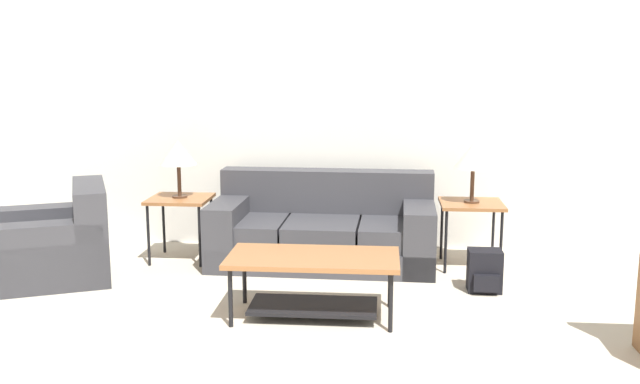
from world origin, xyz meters
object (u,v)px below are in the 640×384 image
Objects in this scene: side_table_right at (471,209)px; table_lamp_left at (178,154)px; table_lamp_right at (473,157)px; side_table_left at (180,204)px; couch at (323,231)px; backpack at (485,271)px; coffee_table at (313,272)px; armchair at (52,246)px.

table_lamp_left is (-2.67, 0.00, 0.47)m from side_table_right.
side_table_left is at bearing 180.00° from table_lamp_right.
couch is at bearing 178.73° from side_table_right.
side_table_left is 1.73× the size of backpack.
couch is 1.36m from side_table_left.
coffee_table is 2.08× the size of side_table_left.
table_lamp_left is at bearing 180.00° from side_table_right.
armchair is at bearing -145.34° from table_lamp_left.
table_lamp_left and table_lamp_right have the same top height.
table_lamp_left is 1.00× the size of table_lamp_right.
armchair is 2.45m from coffee_table.
side_table_left is at bearing -178.73° from couch.
table_lamp_right reaches higher than coffee_table.
backpack is (0.04, -0.71, -0.84)m from table_lamp_right.
side_table_left is at bearing 180.00° from side_table_right.
coffee_table is at bearing -132.43° from side_table_right.
armchair is at bearing -169.75° from table_lamp_right.
backpack is (3.66, -0.05, -0.11)m from armchair.
coffee_table is at bearing -45.51° from table_lamp_left.
couch reaches higher than backpack.
armchair reaches higher than backpack.
table_lamp_left reaches higher than coffee_table.
coffee_table is (2.33, -0.75, 0.06)m from armchair.
table_lamp_right is (2.67, 0.00, 0.00)m from table_lamp_left.
side_table_left is (-1.38, 1.41, 0.20)m from coffee_table.
coffee_table is (0.05, -1.44, 0.05)m from couch.
armchair is 1.36m from table_lamp_left.
table_lamp_left is at bearing 165.39° from backpack.
coffee_table is 2.02m from table_lamp_right.
backpack is at bearing -14.61° from table_lamp_left.
side_table_right is 0.47m from table_lamp_right.
coffee_table is at bearing -45.51° from side_table_left.
side_table_left is 0.47m from table_lamp_left.
armchair is at bearing -163.32° from couch.
backpack is (0.04, -0.71, -0.37)m from side_table_right.
backpack is (1.32, 0.70, -0.17)m from coffee_table.
side_table_left is 2.82m from backpack.
side_table_right is at bearing -1.27° from couch.
backpack is at bearing -87.00° from table_lamp_right.
side_table_left is (0.95, 0.65, 0.26)m from armchair.
armchair is 2.23× the size of side_table_left.
table_lamp_right is at bearing 47.57° from coffee_table.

